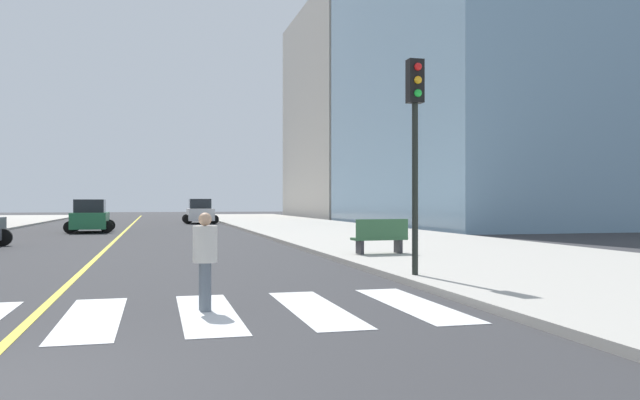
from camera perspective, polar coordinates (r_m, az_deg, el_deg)
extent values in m
cube|color=#B2ADA3|center=(28.70, 6.89, -3.65)|extent=(10.00, 120.00, 0.15)
cube|color=silver|center=(10.92, -19.45, -9.75)|extent=(0.90, 4.00, 0.01)
cube|color=silver|center=(10.91, -9.86, -9.77)|extent=(0.90, 4.00, 0.01)
cube|color=silver|center=(11.19, -0.50, -9.53)|extent=(0.90, 4.00, 0.01)
cube|color=silver|center=(11.74, 8.18, -9.08)|extent=(0.90, 4.00, 0.01)
cube|color=yellow|center=(46.80, -16.53, -2.37)|extent=(0.16, 80.00, 0.01)
cube|color=#B2ADA3|center=(78.18, 4.94, 7.47)|extent=(18.00, 24.00, 24.37)
cylinder|color=black|center=(29.63, -26.14, -2.98)|extent=(0.71, 0.24, 0.71)
cube|color=#236B42|center=(40.92, -19.57, -1.69)|extent=(2.05, 4.41, 0.94)
cube|color=#1E2328|center=(40.65, -19.59, -0.51)|extent=(1.70, 2.22, 0.79)
cylinder|color=black|center=(42.22, -18.06, -2.14)|extent=(0.71, 0.24, 0.71)
cylinder|color=black|center=(42.37, -20.79, -2.13)|extent=(0.71, 0.24, 0.71)
cylinder|color=black|center=(39.52, -18.26, -2.27)|extent=(0.71, 0.24, 0.71)
cylinder|color=black|center=(39.68, -21.17, -2.26)|extent=(0.71, 0.24, 0.71)
cube|color=silver|center=(55.06, -10.52, -1.26)|extent=(2.10, 4.61, 0.98)
cube|color=#1E2328|center=(55.33, -10.53, -0.33)|extent=(1.76, 2.31, 0.83)
cylinder|color=black|center=(53.60, -11.56, -1.70)|extent=(0.75, 0.24, 0.74)
cylinder|color=black|center=(53.73, -9.30, -1.69)|extent=(0.75, 0.24, 0.74)
cylinder|color=black|center=(56.44, -11.68, -1.62)|extent=(0.75, 0.24, 0.74)
cylinder|color=black|center=(56.57, -9.53, -1.61)|extent=(0.75, 0.24, 0.74)
cylinder|color=black|center=(15.01, 8.37, 0.98)|extent=(0.14, 0.14, 3.95)
cube|color=black|center=(15.26, 8.36, 10.31)|extent=(0.36, 0.28, 1.00)
sphere|color=red|center=(15.16, 8.62, 11.53)|extent=(0.18, 0.18, 0.18)
sphere|color=orange|center=(15.10, 8.62, 10.42)|extent=(0.18, 0.18, 0.18)
sphere|color=green|center=(15.05, 8.63, 9.30)|extent=(0.18, 0.18, 0.18)
cube|color=#33603D|center=(21.02, 5.23, -3.41)|extent=(1.84, 0.69, 0.08)
cube|color=#33603D|center=(20.79, 5.50, -2.51)|extent=(1.80, 0.20, 0.60)
cube|color=#2D2D33|center=(20.78, 3.53, -4.17)|extent=(0.14, 0.48, 0.44)
cube|color=#2D2D33|center=(21.32, 6.90, -4.07)|extent=(0.14, 0.48, 0.44)
cylinder|color=slate|center=(11.14, -10.15, -7.48)|extent=(0.19, 0.19, 0.82)
cylinder|color=slate|center=(10.97, -10.04, -7.60)|extent=(0.19, 0.19, 0.82)
cylinder|color=beige|center=(10.99, -10.09, -3.84)|extent=(0.41, 0.41, 0.61)
sphere|color=tan|center=(10.97, -10.09, -1.67)|extent=(0.22, 0.22, 0.22)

